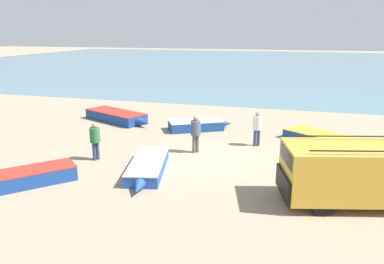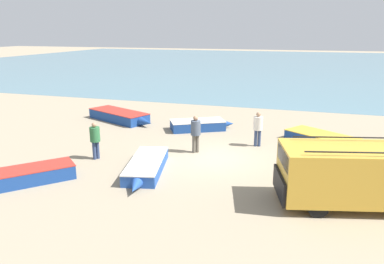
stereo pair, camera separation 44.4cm
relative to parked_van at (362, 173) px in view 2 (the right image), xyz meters
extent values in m
plane|color=gray|center=(-5.84, 3.16, -1.13)|extent=(200.00, 200.00, 0.00)
cube|color=slate|center=(-5.84, 55.16, -1.12)|extent=(120.00, 80.00, 0.01)
cube|color=gold|center=(0.03, 0.01, 0.02)|extent=(5.67, 3.40, 1.73)
cube|color=black|center=(-2.59, -0.67, -0.46)|extent=(0.59, 1.93, 0.78)
cube|color=#1E232D|center=(-2.51, -0.65, 0.52)|extent=(0.53, 1.84, 0.55)
cylinder|color=black|center=(-1.33, -1.32, -0.79)|extent=(0.71, 0.38, 0.68)
cylinder|color=black|center=(-1.80, 0.51, -0.79)|extent=(0.71, 0.38, 0.68)
cylinder|color=black|center=(0.24, -0.80, 1.00)|extent=(4.22, 1.13, 0.05)
cylinder|color=black|center=(-0.18, 0.82, 1.00)|extent=(4.22, 1.13, 0.05)
cube|color=navy|center=(-8.01, 7.80, -0.86)|extent=(3.39, 2.74, 0.53)
cone|color=navy|center=(-6.36, 8.72, -0.86)|extent=(0.84, 0.77, 0.51)
cube|color=silver|center=(-8.01, 7.80, -0.66)|extent=(0.81, 1.23, 0.05)
cube|color=silver|center=(-8.01, 7.80, -0.57)|extent=(3.42, 2.76, 0.04)
cube|color=navy|center=(-0.79, 6.99, -0.90)|extent=(4.38, 3.69, 0.46)
cone|color=navy|center=(1.33, 5.54, -0.90)|extent=(1.01, 0.88, 0.44)
cube|color=gold|center=(-0.79, 6.99, -0.73)|extent=(0.99, 1.32, 0.05)
cube|color=gold|center=(-0.79, 6.99, -0.65)|extent=(4.42, 3.73, 0.04)
cube|color=navy|center=(-11.93, -1.68, -0.86)|extent=(3.04, 3.18, 0.54)
cube|color=#B22D23|center=(-11.93, -1.68, -0.65)|extent=(0.98, 0.91, 0.05)
cube|color=#B22D23|center=(-11.93, -1.68, -0.57)|extent=(3.07, 3.21, 0.04)
cube|color=navy|center=(-13.60, 8.54, -0.83)|extent=(4.59, 3.20, 0.59)
cone|color=navy|center=(-11.19, 7.47, -0.83)|extent=(1.10, 0.90, 0.56)
cube|color=#B22D23|center=(-13.60, 8.54, -0.60)|extent=(0.77, 1.42, 0.05)
cube|color=#B22D23|center=(-13.60, 8.54, -0.52)|extent=(4.64, 3.23, 0.04)
cube|color=#234CA3|center=(-8.12, 0.74, -0.90)|extent=(2.10, 3.85, 0.45)
cone|color=#234CA3|center=(-7.62, -1.43, -0.90)|extent=(0.60, 0.88, 0.43)
cube|color=silver|center=(-8.12, 0.74, -0.74)|extent=(1.22, 0.47, 0.05)
cube|color=silver|center=(-8.12, 0.74, -0.66)|extent=(2.12, 3.89, 0.04)
cylinder|color=navy|center=(-11.00, 1.37, -0.71)|extent=(0.16, 0.16, 0.84)
cylinder|color=navy|center=(-10.92, 1.52, -0.71)|extent=(0.16, 0.16, 0.84)
cylinder|color=#2D6B3D|center=(-10.96, 1.44, 0.04)|extent=(0.45, 0.45, 0.66)
sphere|color=tan|center=(-10.96, 1.44, 0.49)|extent=(0.23, 0.23, 0.23)
cylinder|color=navy|center=(-4.10, 5.65, -0.70)|extent=(0.16, 0.16, 0.86)
cylinder|color=navy|center=(-4.27, 5.61, -0.70)|extent=(0.16, 0.16, 0.86)
cylinder|color=silver|center=(-4.19, 5.63, 0.07)|extent=(0.46, 0.46, 0.68)
sphere|color=tan|center=(-4.19, 5.63, 0.53)|extent=(0.23, 0.23, 0.23)
cylinder|color=#5B564C|center=(-6.95, 3.65, -0.69)|extent=(0.17, 0.17, 0.88)
cylinder|color=#5B564C|center=(-6.81, 3.77, -0.69)|extent=(0.17, 0.17, 0.88)
cylinder|color=#424C5B|center=(-6.88, 3.71, 0.10)|extent=(0.48, 0.48, 0.70)
sphere|color=#8C664C|center=(-6.88, 3.71, 0.57)|extent=(0.24, 0.24, 0.24)
camera|label=1|loc=(-2.31, -12.86, 4.59)|focal=35.00mm
camera|label=2|loc=(-1.88, -12.74, 4.59)|focal=35.00mm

